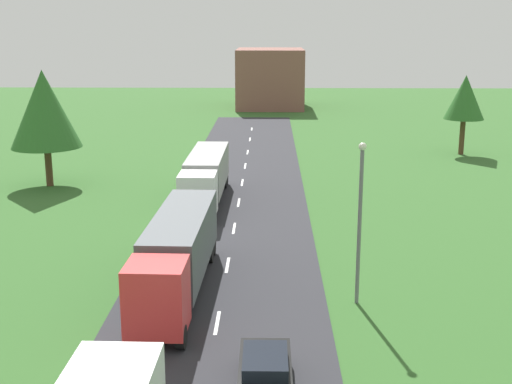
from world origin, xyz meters
name	(u,v)px	position (x,y,z in m)	size (l,w,h in m)	color
road	(211,358)	(0.00, 24.50, 0.03)	(10.00, 140.00, 0.06)	#2B2B30
lane_marking_centre	(207,378)	(0.00, 22.90, 0.07)	(0.16, 124.55, 0.01)	white
truck_second	(178,251)	(-2.16, 31.13, 2.15)	(2.80, 12.81, 3.61)	red
truck_third	(206,175)	(-2.41, 48.32, 2.06)	(2.60, 12.52, 3.45)	white
car_third	(265,370)	(2.15, 22.15, 0.82)	(1.93, 4.13, 1.43)	black
lamppost_second	(360,215)	(6.42, 30.08, 4.31)	(0.36, 0.36, 7.68)	slate
tree_elm	(465,98)	(21.64, 67.74, 5.70)	(3.95, 3.95, 7.93)	#513823
tree_lime	(44,109)	(-15.67, 53.36, 6.25)	(5.60, 5.60, 9.35)	#513823
distant_building	(270,78)	(2.24, 107.43, 4.52)	(10.34, 13.43, 9.05)	brown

